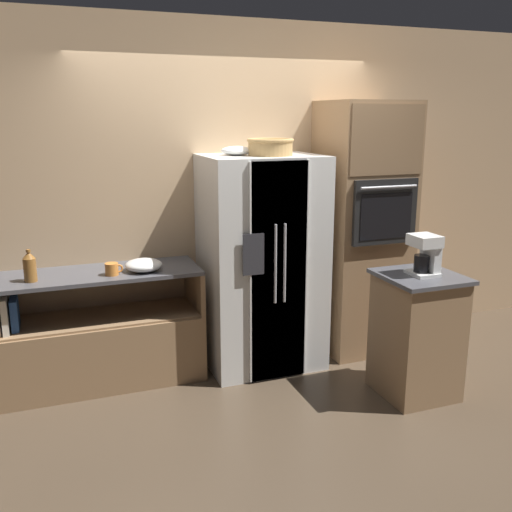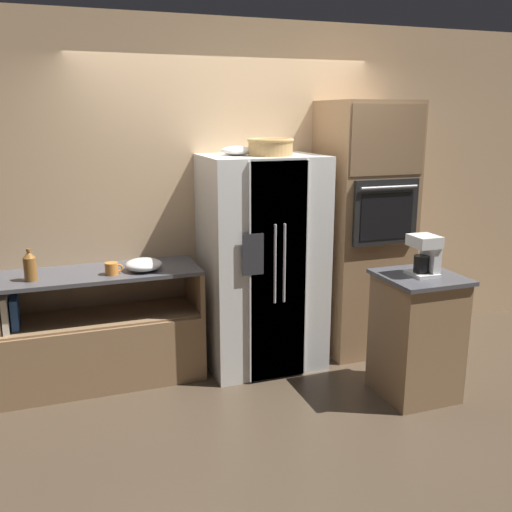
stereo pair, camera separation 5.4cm
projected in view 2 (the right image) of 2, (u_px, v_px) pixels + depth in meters
The scene contains 12 objects.
ground_plane at pixel (243, 365), 4.79m from camera, with size 20.00×20.00×0.00m, color #4C3D2D.
wall_back at pixel (227, 193), 4.83m from camera, with size 12.00×0.06×2.80m.
counter_left at pixel (100, 343), 4.43m from camera, with size 1.54×0.56×0.90m.
refrigerator at pixel (262, 263), 4.65m from camera, with size 0.93×0.76×1.74m.
wall_oven at pixel (363, 229), 4.93m from camera, with size 0.70×0.72×2.16m.
island_counter at pixel (416, 335), 4.20m from camera, with size 0.55×0.57×0.93m.
wicker_basket at pixel (270, 146), 4.38m from camera, with size 0.36×0.36×0.13m.
fruit_bowl at pixel (237, 151), 4.43m from camera, with size 0.24×0.24×0.07m.
bottle_tall at pixel (30, 266), 4.04m from camera, with size 0.09×0.09×0.23m.
mug at pixel (112, 269), 4.21m from camera, with size 0.13×0.10×0.09m.
mixing_bowl at pixel (144, 265), 4.33m from camera, with size 0.28×0.28×0.09m.
coffee_maker at pixel (426, 254), 4.04m from camera, with size 0.18×0.20×0.29m.
Camera 2 is at (-1.39, -4.21, 2.05)m, focal length 40.00 mm.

